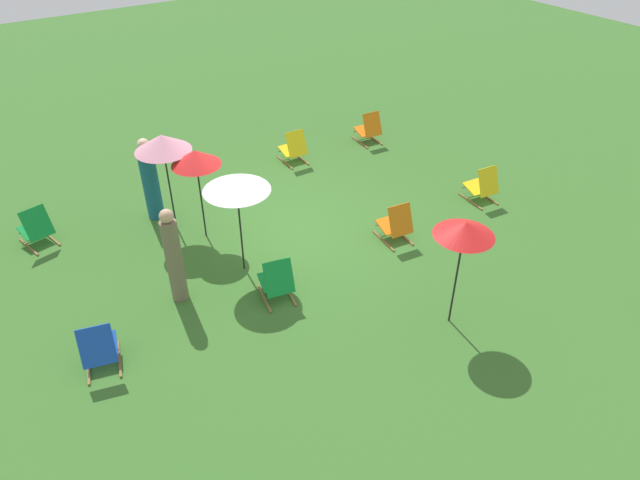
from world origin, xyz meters
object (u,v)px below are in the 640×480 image
(deckchair_2, at_px, (294,148))
(person_1, at_px, (174,257))
(deckchair_5, at_px, (277,281))
(deckchair_8, at_px, (369,129))
(person_0, at_px, (150,181))
(deckchair_7, at_px, (99,348))
(umbrella_2, at_px, (196,158))
(umbrella_3, at_px, (162,143))
(umbrella_0, at_px, (236,185))
(umbrella_1, at_px, (465,229))
(deckchair_0, at_px, (36,228))
(deckchair_3, at_px, (482,186))
(deckchair_4, at_px, (396,224))

(deckchair_2, height_order, person_1, person_1)
(deckchair_2, distance_m, deckchair_5, 5.01)
(deckchair_8, xyz_separation_m, person_0, (5.81, 0.36, 0.46))
(person_1, bearing_deg, deckchair_7, 20.19)
(umbrella_2, xyz_separation_m, umbrella_3, (0.37, -0.62, 0.14))
(deckchair_5, bearing_deg, deckchair_2, -112.89)
(deckchair_5, distance_m, umbrella_0, 1.73)
(umbrella_1, distance_m, person_0, 6.41)
(deckchair_0, height_order, umbrella_3, umbrella_3)
(deckchair_5, height_order, umbrella_0, umbrella_0)
(deckchair_0, distance_m, deckchair_7, 3.82)
(deckchair_8, bearing_deg, person_1, 30.16)
(deckchair_5, bearing_deg, deckchair_0, -40.56)
(deckchair_5, distance_m, deckchair_8, 6.42)
(deckchair_7, height_order, umbrella_2, umbrella_2)
(deckchair_3, xyz_separation_m, umbrella_2, (5.49, -2.06, 1.34))
(deckchair_8, bearing_deg, umbrella_1, 68.27)
(deckchair_7, xyz_separation_m, umbrella_3, (-2.33, -2.93, 1.48))
(umbrella_3, bearing_deg, person_1, 69.85)
(umbrella_3, bearing_deg, deckchair_4, 140.30)
(umbrella_3, bearing_deg, deckchair_8, -170.15)
(umbrella_0, bearing_deg, umbrella_1, 124.76)
(umbrella_0, xyz_separation_m, umbrella_2, (0.14, -1.35, -0.03))
(deckchair_3, height_order, deckchair_5, same)
(deckchair_8, xyz_separation_m, person_1, (6.39, 3.06, 0.49))
(umbrella_0, bearing_deg, deckchair_0, -44.38)
(deckchair_2, height_order, deckchair_5, same)
(deckchair_2, bearing_deg, umbrella_0, 47.67)
(umbrella_1, height_order, person_0, umbrella_1)
(deckchair_7, xyz_separation_m, umbrella_1, (-4.97, 2.12, 1.42))
(deckchair_4, relative_size, deckchair_5, 0.99)
(deckchair_0, bearing_deg, deckchair_8, 167.09)
(deckchair_0, xyz_separation_m, deckchair_7, (-0.08, 3.82, 0.00))
(umbrella_0, relative_size, umbrella_1, 0.97)
(deckchair_3, bearing_deg, umbrella_2, -14.89)
(deckchair_0, height_order, umbrella_0, umbrella_0)
(deckchair_8, relative_size, person_0, 0.48)
(umbrella_3, relative_size, person_1, 1.14)
(deckchair_3, xyz_separation_m, deckchair_8, (0.24, -3.65, 0.00))
(umbrella_1, relative_size, umbrella_3, 0.95)
(deckchair_8, distance_m, umbrella_1, 6.87)
(deckchair_7, bearing_deg, deckchair_5, -167.50)
(deckchair_0, xyz_separation_m, umbrella_3, (-2.41, 0.89, 1.48))
(deckchair_8, bearing_deg, deckchair_4, 63.68)
(deckchair_7, relative_size, person_0, 0.49)
(deckchair_2, distance_m, person_1, 5.31)
(deckchair_3, height_order, person_0, person_0)
(deckchair_8, xyz_separation_m, umbrella_0, (5.12, 2.95, 1.38))
(deckchair_0, distance_m, umbrella_1, 7.93)
(umbrella_0, bearing_deg, umbrella_3, -75.47)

